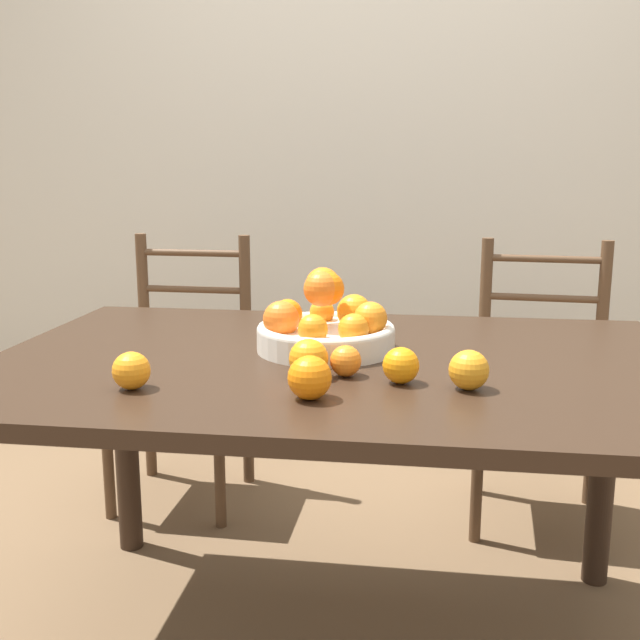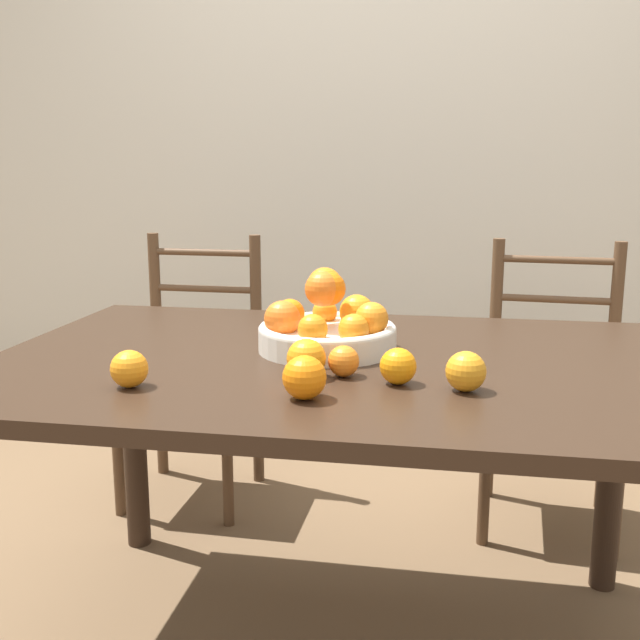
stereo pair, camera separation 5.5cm
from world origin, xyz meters
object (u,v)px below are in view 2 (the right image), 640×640
Objects in this scene: orange_loose_2 at (129,369)px; orange_loose_4 at (466,371)px; orange_loose_1 at (306,358)px; chair_left at (193,370)px; orange_loose_0 at (304,377)px; fruit_bowl at (327,326)px; orange_loose_3 at (344,361)px; chair_right at (552,388)px; orange_loose_5 at (398,366)px.

orange_loose_2 is 0.64m from orange_loose_4.
chair_left is at bearing 121.30° from orange_loose_1.
orange_loose_4 is (0.63, 0.09, 0.00)m from orange_loose_2.
orange_loose_4 is at bearing -47.14° from chair_left.
orange_loose_0 is at bearing -59.91° from chair_left.
orange_loose_3 is (0.07, -0.21, -0.03)m from fruit_bowl.
orange_loose_0 is at bearing -2.28° from orange_loose_2.
fruit_bowl reaches higher than orange_loose_2.
orange_loose_1 is at bearing -117.23° from chair_right.
chair_right is (0.60, 0.75, -0.34)m from fruit_bowl.
fruit_bowl is 1.02m from chair_right.
orange_loose_0 is 0.20m from orange_loose_5.
fruit_bowl is 0.41m from orange_loose_4.
chair_right reaches higher than orange_loose_2.
orange_loose_3 is at bearing 73.07° from orange_loose_0.
fruit_bowl is at bearing 47.44° from orange_loose_2.
orange_loose_1 is 0.34m from orange_loose_2.
orange_loose_4 is (0.29, 0.10, -0.00)m from orange_loose_0.
chair_right is (0.30, 1.02, -0.32)m from orange_loose_4.
orange_loose_0 reaches higher than orange_loose_4.
fruit_bowl is 4.97× the size of orange_loose_3.
orange_loose_5 is 0.08× the size of chair_left.
orange_loose_2 is 1.18m from chair_left.
chair_right is at bearing 49.92° from orange_loose_2.
orange_loose_4 is at bearing -13.59° from orange_loose_3.
chair_left is at bearing -175.44° from chair_right.
orange_loose_5 is at bearing 169.62° from orange_loose_4.
orange_loose_1 is 0.18m from orange_loose_5.
orange_loose_0 is at bearing -113.05° from chair_right.
orange_loose_0 is 1.02× the size of orange_loose_1.
orange_loose_2 is at bearing -172.15° from orange_loose_4.
orange_loose_0 is 0.17m from orange_loose_3.
orange_loose_2 is 1.01× the size of orange_loose_5.
orange_loose_1 is 1.19m from chair_left.
orange_loose_4 is 1.11m from chair_right.
orange_loose_1 is 1.04× the size of orange_loose_4.
orange_loose_1 reaches higher than orange_loose_5.
orange_loose_3 is at bearing -71.69° from fruit_bowl.
orange_loose_2 is at bearing -167.61° from orange_loose_5.
orange_loose_4 reaches higher than orange_loose_3.
fruit_bowl is 0.35× the size of chair_right.
fruit_bowl is 0.48m from orange_loose_2.
orange_loose_1 is 1.11× the size of orange_loose_5.
orange_loose_5 is at bearing 12.39° from orange_loose_2.
orange_loose_1 is 1.25× the size of orange_loose_3.
chair_left reaches higher than orange_loose_3.
fruit_bowl is at bearing 139.32° from orange_loose_4.
orange_loose_5 is 0.08× the size of chair_right.
fruit_bowl reaches higher than orange_loose_0.
orange_loose_2 and orange_loose_5 have the same top height.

